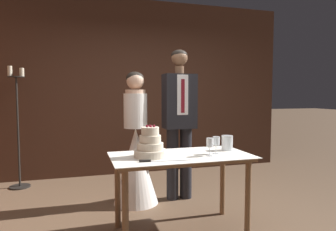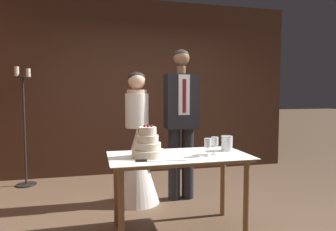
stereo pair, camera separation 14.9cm
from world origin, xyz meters
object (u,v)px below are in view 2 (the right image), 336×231
(groom, at_px, (181,117))
(wine_glass_near, at_px, (208,143))
(cake_knife, at_px, (152,161))
(wine_glass_middle, at_px, (215,142))
(cake_table, at_px, (179,165))
(hurricane_candle, at_px, (227,144))
(candle_stand, at_px, (24,131))
(bride, at_px, (137,155))
(tiered_cake, at_px, (148,146))

(groom, bearing_deg, wine_glass_near, -92.07)
(cake_knife, distance_m, wine_glass_middle, 0.68)
(cake_table, distance_m, hurricane_candle, 0.57)
(groom, bearing_deg, cake_table, -107.69)
(cake_table, height_order, cake_knife, cake_knife)
(wine_glass_middle, distance_m, hurricane_candle, 0.24)
(candle_stand, bearing_deg, bride, -35.89)
(wine_glass_middle, height_order, groom, groom)
(tiered_cake, height_order, cake_knife, tiered_cake)
(wine_glass_near, bearing_deg, groom, 87.93)
(bride, bearing_deg, groom, -0.06)
(cake_knife, relative_size, hurricane_candle, 2.98)
(tiered_cake, xyz_separation_m, hurricane_candle, (0.84, 0.10, -0.03))
(cake_table, relative_size, groom, 0.71)
(cake_table, distance_m, tiered_cake, 0.37)
(tiered_cake, relative_size, cake_knife, 0.66)
(cake_table, height_order, groom, groom)
(hurricane_candle, bearing_deg, groom, 108.26)
(cake_knife, bearing_deg, hurricane_candle, 24.89)
(tiered_cake, xyz_separation_m, bride, (0.03, 0.88, -0.27))
(tiered_cake, distance_m, candle_stand, 2.43)
(cake_table, xyz_separation_m, wine_glass_middle, (0.34, -0.05, 0.22))
(cake_knife, height_order, hurricane_candle, hurricane_candle)
(candle_stand, bearing_deg, cake_table, -47.86)
(wine_glass_middle, xyz_separation_m, groom, (-0.06, 0.92, 0.17))
(bride, distance_m, groom, 0.71)
(cake_table, relative_size, hurricane_candle, 8.68)
(cake_table, height_order, bride, bride)
(hurricane_candle, bearing_deg, bride, 136.15)
(cake_table, bearing_deg, candle_stand, 132.14)
(wine_glass_near, relative_size, bride, 0.11)
(hurricane_candle, xyz_separation_m, candle_stand, (-2.29, 1.85, -0.03))
(tiered_cake, bearing_deg, wine_glass_middle, -3.57)
(cake_knife, bearing_deg, groom, 67.06)
(tiered_cake, height_order, candle_stand, candle_stand)
(wine_glass_middle, xyz_separation_m, hurricane_candle, (0.19, 0.14, -0.05))
(groom, bearing_deg, candle_stand, 152.24)
(cake_table, height_order, wine_glass_near, wine_glass_near)
(tiered_cake, bearing_deg, bride, 88.29)
(tiered_cake, bearing_deg, hurricane_candle, 6.81)
(wine_glass_near, relative_size, hurricane_candle, 1.11)
(tiered_cake, relative_size, groom, 0.16)
(wine_glass_middle, bearing_deg, tiered_cake, 176.43)
(bride, bearing_deg, cake_table, -72.32)
(cake_knife, bearing_deg, wine_glass_near, 14.13)
(hurricane_candle, distance_m, groom, 0.85)
(wine_glass_near, bearing_deg, hurricane_candle, 35.94)
(cake_table, distance_m, wine_glass_near, 0.35)
(cake_table, distance_m, groom, 0.99)
(cake_table, xyz_separation_m, groom, (0.28, 0.87, 0.39))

